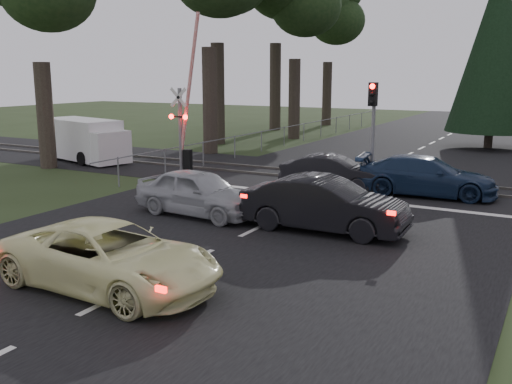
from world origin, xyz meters
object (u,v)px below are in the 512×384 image
Objects in this scene: silver_car at (199,193)px; dark_car_far at (333,172)px; blue_sedan at (426,176)px; crossing_signal at (184,128)px; cream_coupe at (110,257)px; dark_hatchback at (324,205)px; traffic_signal_center at (373,116)px; white_van at (86,140)px.

silver_car is 6.38m from dark_car_far.
crossing_signal is at bearing 86.49° from blue_sedan.
blue_sedan is at bearing -36.11° from silver_car.
cream_coupe is 1.05× the size of dark_hatchback.
traffic_signal_center is at bearing -21.08° from silver_car.
silver_car is (-4.20, -0.16, -0.04)m from dark_hatchback.
cream_coupe is (-1.43, -13.11, -2.12)m from traffic_signal_center.
cream_coupe is at bearing -157.57° from silver_car.
crossing_signal is 6.72m from white_van.
cream_coupe is (6.84, -12.21, -1.37)m from crossing_signal.
dark_hatchback is 6.18m from dark_car_far.
cream_coupe is 12.12m from dark_car_far.
crossing_signal is at bearing -173.85° from traffic_signal_center.
dark_car_far is (-1.20, -0.98, -2.15)m from traffic_signal_center.
blue_sedan is (10.54, 0.44, -1.33)m from crossing_signal.
dark_hatchback is 6.53m from blue_sedan.
traffic_signal_center reaches higher than blue_sedan.
dark_car_far is at bearing -140.65° from traffic_signal_center.
silver_car reaches higher than dark_car_far.
crossing_signal reaches higher than blue_sedan.
traffic_signal_center reaches higher than cream_coupe.
blue_sedan is at bearing 13.83° from white_van.
dark_hatchback is at bearing 161.29° from blue_sedan.
crossing_signal is at bearing 83.61° from dark_car_far.
dark_hatchback is 17.02m from white_van.
white_van is at bearing -178.91° from traffic_signal_center.
traffic_signal_center is 1.02× the size of dark_car_far.
cream_coupe is 1.24× the size of dark_car_far.
silver_car reaches higher than cream_coupe.
crossing_signal reaches higher than silver_car.
crossing_signal reaches higher than white_van.
blue_sedan reaches higher than cream_coupe.
blue_sedan is 1.25× the size of dark_car_far.
crossing_signal reaches higher than dark_car_far.
dark_hatchback is (9.09, -5.93, -1.28)m from crossing_signal.
traffic_signal_center reaches higher than dark_car_far.
traffic_signal_center is at bearing -56.28° from dark_car_far.
dark_car_far is 13.72m from white_van.
silver_car is (-1.95, 6.13, 0.05)m from cream_coupe.
dark_hatchback is at bearing -8.20° from white_van.
dark_car_far is at bearing 92.82° from blue_sedan.
traffic_signal_center is (8.27, 0.89, 0.75)m from crossing_signal.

